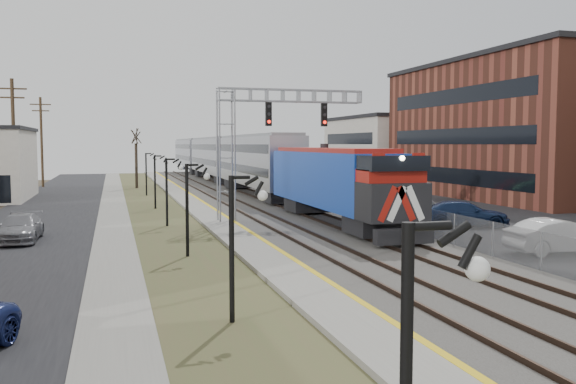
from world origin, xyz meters
name	(u,v)px	position (x,y,z in m)	size (l,w,h in m)	color
street_west	(43,217)	(-11.50, 35.00, 0.02)	(7.00, 120.00, 0.04)	black
sidewalk	(113,215)	(-7.00, 35.00, 0.04)	(2.00, 120.00, 0.08)	gray
grass_median	(158,213)	(-4.00, 35.00, 0.03)	(4.00, 120.00, 0.06)	#49522B
platform	(202,211)	(-1.00, 35.00, 0.12)	(2.00, 120.00, 0.24)	gray
ballast_bed	(270,209)	(4.00, 35.00, 0.10)	(8.00, 120.00, 0.20)	#595651
parking_lot	(418,205)	(16.00, 35.00, 0.02)	(16.00, 120.00, 0.04)	black
platform_edge	(214,209)	(-0.12, 35.00, 0.24)	(0.24, 120.00, 0.01)	gold
track_near	(243,207)	(2.00, 35.00, 0.28)	(1.58, 120.00, 0.15)	#2D2119
track_far	(290,206)	(5.50, 35.00, 0.28)	(1.58, 120.00, 0.15)	#2D2119
train	(226,161)	(5.50, 61.18, 2.92)	(3.00, 85.85, 5.33)	#143CAA
signal_gantry	(254,131)	(1.22, 27.99, 5.59)	(9.00, 1.07, 8.15)	gray
lampposts	(186,210)	(-4.00, 18.29, 2.00)	(0.14, 62.14, 4.00)	black
fence	(324,198)	(8.20, 35.00, 0.80)	(0.04, 120.00, 1.60)	gray
bare_trees	(30,174)	(-12.66, 38.91, 2.70)	(12.30, 42.30, 5.95)	#382D23
car_lot_b	(559,237)	(11.71, 14.28, 0.76)	(1.61, 4.62, 1.52)	silver
car_lot_d	(464,214)	(12.66, 23.21, 0.73)	(2.06, 5.06, 1.47)	#16274D
car_lot_e	(422,207)	(12.31, 27.60, 0.77)	(1.81, 4.50, 1.53)	slate
car_lot_f	(344,191)	(12.09, 40.96, 0.76)	(1.62, 4.64, 1.53)	#0D4216
car_street_b	(20,229)	(-11.45, 24.54, 0.66)	(1.85, 4.54, 1.32)	gray
car_lot_g	(338,189)	(12.64, 43.90, 0.75)	(1.77, 4.40, 1.50)	#B20D15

